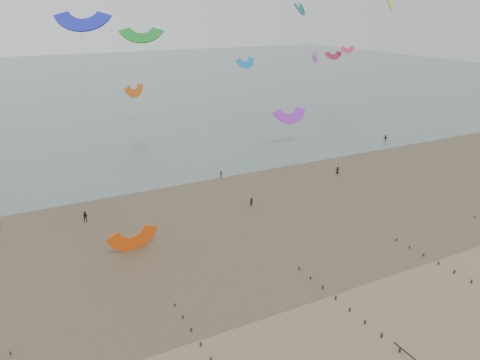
# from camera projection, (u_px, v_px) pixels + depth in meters

# --- Properties ---
(ground) EXTENTS (500.00, 500.00, 0.00)m
(ground) POSITION_uv_depth(u_px,v_px,m) (330.00, 329.00, 52.33)
(ground) COLOR brown
(ground) RESTS_ON ground
(sea_and_shore) EXTENTS (500.00, 665.00, 0.03)m
(sea_and_shore) POSITION_uv_depth(u_px,v_px,m) (184.00, 219.00, 79.14)
(sea_and_shore) COLOR #475654
(sea_and_shore) RESTS_ON ground
(kitesurfers) EXTENTS (147.65, 24.41, 1.84)m
(kitesurfers) POSITION_uv_depth(u_px,v_px,m) (288.00, 170.00, 100.57)
(kitesurfers) COLOR black
(kitesurfers) RESTS_ON ground
(grounded_kite) EXTENTS (7.22, 5.95, 3.65)m
(grounded_kite) POSITION_uv_depth(u_px,v_px,m) (134.00, 249.00, 69.40)
(grounded_kite) COLOR #DB480D
(grounded_kite) RESTS_ON ground
(kites_airborne) EXTENTS (240.27, 119.01, 33.88)m
(kites_airborne) POSITION_uv_depth(u_px,v_px,m) (75.00, 69.00, 113.00)
(kites_airborne) COLOR #148326
(kites_airborne) RESTS_ON ground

